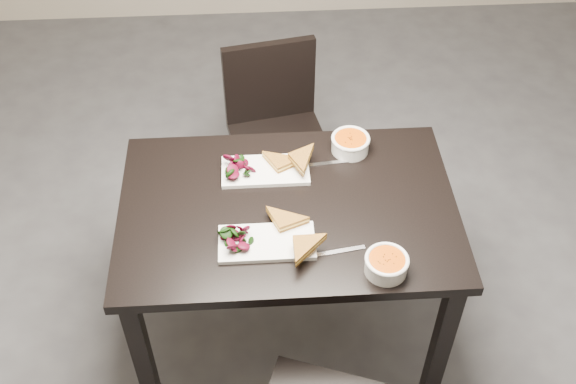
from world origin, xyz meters
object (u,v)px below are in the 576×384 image
at_px(plate_far, 265,171).
at_px(table, 288,225).
at_px(plate_near, 267,242).
at_px(soup_bowl_far, 350,143).
at_px(chair_far, 276,125).
at_px(soup_bowl_near, 386,264).

bearing_deg(plate_far, table, -67.71).
distance_m(plate_near, plate_far, 0.35).
height_order(plate_far, soup_bowl_far, soup_bowl_far).
height_order(plate_near, plate_far, same).
bearing_deg(soup_bowl_far, plate_far, -162.68).
bearing_deg(chair_far, plate_far, -106.80).
bearing_deg(soup_bowl_far, chair_far, 118.29).
relative_size(chair_far, plate_far, 2.63).
height_order(soup_bowl_near, soup_bowl_far, soup_bowl_far).
distance_m(table, soup_bowl_far, 0.40).
relative_size(chair_far, soup_bowl_far, 5.74).
distance_m(chair_far, soup_bowl_near, 1.16).
xyz_separation_m(chair_far, soup_bowl_near, (0.31, -1.08, 0.30)).
distance_m(table, plate_near, 0.22).
bearing_deg(chair_far, soup_bowl_far, -72.38).
xyz_separation_m(chair_far, plate_far, (-0.06, -0.59, 0.27)).
height_order(chair_far, soup_bowl_far, chair_far).
bearing_deg(plate_far, soup_bowl_near, -52.78).
bearing_deg(plate_far, chair_far, 83.87).
bearing_deg(plate_near, table, 64.61).
bearing_deg(soup_bowl_near, soup_bowl_far, 94.11).
bearing_deg(table, plate_far, 112.29).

